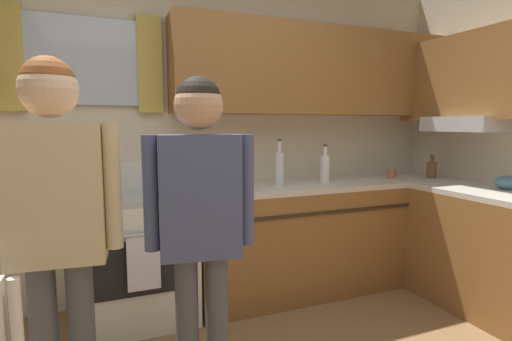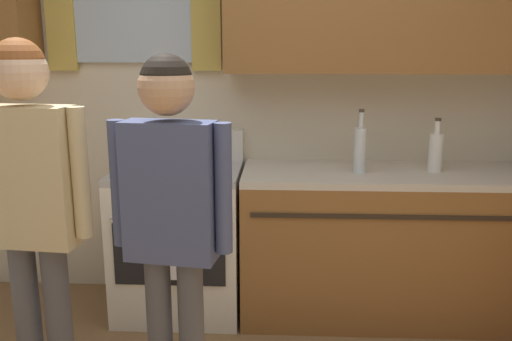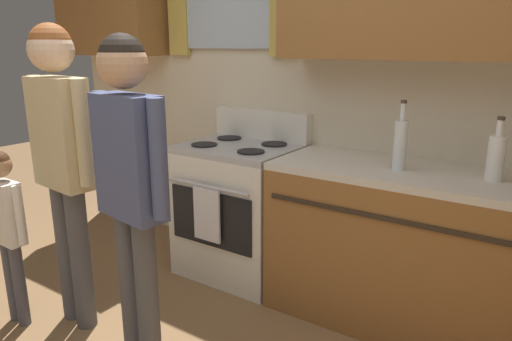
% 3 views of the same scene
% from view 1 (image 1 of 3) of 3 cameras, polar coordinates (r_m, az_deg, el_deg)
% --- Properties ---
extents(back_wall_unit, '(4.60, 0.42, 2.60)m').
position_cam_1_polar(back_wall_unit, '(3.14, -8.20, 9.12)').
color(back_wall_unit, beige).
rests_on(back_wall_unit, ground).
extents(kitchen_counter_run, '(2.34, 1.85, 0.90)m').
position_cam_1_polar(kitchen_counter_run, '(3.35, 17.97, -9.66)').
color(kitchen_counter_run, brown).
rests_on(kitchen_counter_run, ground).
extents(stove_oven, '(0.75, 0.67, 1.10)m').
position_cam_1_polar(stove_oven, '(2.93, -16.78, -11.65)').
color(stove_oven, silver).
rests_on(stove_oven, ground).
extents(bottle_squat_brown, '(0.08, 0.08, 0.21)m').
position_cam_1_polar(bottle_squat_brown, '(3.83, 24.29, 0.15)').
color(bottle_squat_brown, brown).
rests_on(bottle_squat_brown, kitchen_counter_run).
extents(bottle_milk_white, '(0.08, 0.08, 0.31)m').
position_cam_1_polar(bottle_milk_white, '(3.29, 10.04, 0.42)').
color(bottle_milk_white, white).
rests_on(bottle_milk_white, kitchen_counter_run).
extents(bottle_tall_clear, '(0.07, 0.07, 0.37)m').
position_cam_1_polar(bottle_tall_clear, '(3.03, 3.43, 0.38)').
color(bottle_tall_clear, silver).
rests_on(bottle_tall_clear, kitchen_counter_run).
extents(cup_terracotta, '(0.11, 0.07, 0.08)m').
position_cam_1_polar(cup_terracotta, '(3.67, 19.15, -0.47)').
color(cup_terracotta, '#B76642').
rests_on(cup_terracotta, kitchen_counter_run).
extents(mixing_bowl, '(0.20, 0.20, 0.10)m').
position_cam_1_polar(mixing_bowl, '(3.44, 33.08, -1.53)').
color(mixing_bowl, teal).
rests_on(mixing_bowl, kitchen_counter_run).
extents(adult_holding_child, '(0.51, 0.22, 1.64)m').
position_cam_1_polar(adult_holding_child, '(1.79, -27.23, -5.07)').
color(adult_holding_child, '#4C4C51').
rests_on(adult_holding_child, ground).
extents(adult_in_plaid, '(0.49, 0.21, 1.59)m').
position_cam_1_polar(adult_in_plaid, '(1.78, -8.14, -5.64)').
color(adult_in_plaid, '#4C4C51').
rests_on(adult_in_plaid, ground).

